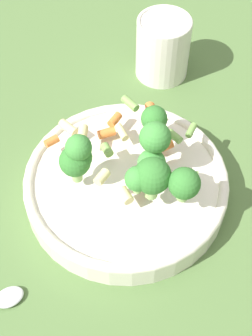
# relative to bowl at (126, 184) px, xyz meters

# --- Properties ---
(ground_plane) EXTENTS (3.00, 3.00, 0.00)m
(ground_plane) POSITION_rel_bowl_xyz_m (0.00, 0.00, -0.02)
(ground_plane) COLOR #4C6B38
(bowl) EXTENTS (0.28, 0.28, 0.04)m
(bowl) POSITION_rel_bowl_xyz_m (0.00, 0.00, 0.00)
(bowl) COLOR silver
(bowl) RESTS_ON ground_plane
(pasta_salad) EXTENTS (0.19, 0.21, 0.09)m
(pasta_salad) POSITION_rel_bowl_xyz_m (0.01, 0.01, 0.07)
(pasta_salad) COLOR #8CB766
(pasta_salad) RESTS_ON bowl
(cup) EXTENTS (0.09, 0.09, 0.11)m
(cup) POSITION_rel_bowl_xyz_m (-0.26, 0.02, 0.03)
(cup) COLOR silver
(cup) RESTS_ON ground_plane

